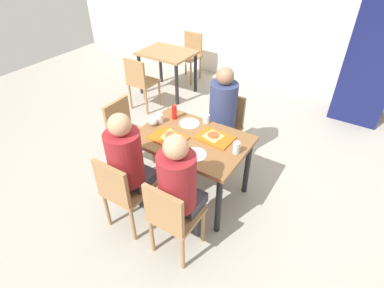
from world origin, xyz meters
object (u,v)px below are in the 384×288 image
at_px(plastic_cup_b, 175,152).
at_px(paper_plate_center, 189,123).
at_px(chair_near_left, 122,190).
at_px(background_chair_far, 190,53).
at_px(chair_left_end, 125,130).
at_px(person_in_red, 129,161).
at_px(chair_near_right, 171,216).
at_px(person_in_brown_jacket, 180,185).
at_px(chair_far_side, 226,124).
at_px(person_far_side, 221,111).
at_px(pizza_slice_b, 213,135).
at_px(main_table, 192,146).
at_px(drink_fridge, 374,58).
at_px(condiment_bottle, 174,112).
at_px(tray_red_far, 215,138).
at_px(pizza_slice_a, 170,136).
at_px(plastic_cup_a, 206,119).
at_px(paper_plate_near_edge, 195,154).
at_px(plastic_cup_c, 160,119).
at_px(soda_can, 236,148).
at_px(foil_bundle, 153,121).
at_px(tray_red_near, 168,138).
at_px(background_chair_near, 140,80).
at_px(background_table, 167,59).

bearing_deg(plastic_cup_b, paper_plate_center, 110.02).
relative_size(chair_near_left, background_chair_far, 1.00).
relative_size(chair_left_end, person_in_red, 0.68).
bearing_deg(chair_near_right, person_in_brown_jacket, 90.00).
relative_size(chair_far_side, paper_plate_center, 3.95).
distance_m(person_far_side, pizza_slice_b, 0.53).
bearing_deg(chair_near_right, main_table, 110.19).
height_order(main_table, drink_fridge, drink_fridge).
relative_size(pizza_slice_b, condiment_bottle, 1.51).
height_order(person_in_brown_jacket, tray_red_far, person_in_brown_jacket).
bearing_deg(pizza_slice_a, background_chair_far, 119.04).
bearing_deg(plastic_cup_a, paper_plate_near_edge, -69.98).
relative_size(tray_red_far, plastic_cup_c, 3.60).
xyz_separation_m(soda_can, foil_bundle, (-0.97, -0.04, -0.01)).
height_order(plastic_cup_c, condiment_bottle, condiment_bottle).
distance_m(paper_plate_center, soda_can, 0.69).
bearing_deg(tray_red_near, background_chair_near, 139.31).
bearing_deg(drink_fridge, plastic_cup_c, -121.82).
relative_size(chair_far_side, background_table, 0.97).
xyz_separation_m(main_table, pizza_slice_b, (0.17, 0.13, 0.13)).
relative_size(paper_plate_near_edge, condiment_bottle, 1.38).
height_order(tray_red_far, paper_plate_near_edge, tray_red_far).
distance_m(person_far_side, plastic_cup_a, 0.31).
distance_m(chair_near_right, plastic_cup_c, 1.15).
height_order(tray_red_near, background_table, tray_red_near).
bearing_deg(person_far_side, chair_near_left, -101.43).
bearing_deg(chair_near_left, condiment_bottle, 94.94).
bearing_deg(plastic_cup_b, chair_near_left, -125.31).
distance_m(tray_red_near, plastic_cup_a, 0.50).
bearing_deg(background_chair_far, chair_left_end, -73.75).
xyz_separation_m(tray_red_far, plastic_cup_c, (-0.65, -0.06, 0.04)).
relative_size(paper_plate_center, paper_plate_near_edge, 1.00).
distance_m(plastic_cup_b, foil_bundle, 0.60).
xyz_separation_m(person_in_red, pizza_slice_a, (0.09, 0.52, 0.02)).
relative_size(tray_red_near, background_table, 0.40).
bearing_deg(chair_near_right, condiment_bottle, 123.50).
height_order(pizza_slice_b, plastic_cup_b, plastic_cup_b).
xyz_separation_m(pizza_slice_b, soda_can, (0.31, -0.11, 0.04)).
distance_m(chair_far_side, condiment_bottle, 0.74).
distance_m(person_in_red, background_chair_near, 2.32).
xyz_separation_m(chair_near_right, plastic_cup_b, (-0.26, 0.44, 0.29)).
distance_m(main_table, chair_far_side, 0.79).
relative_size(plastic_cup_c, drink_fridge, 0.05).
bearing_deg(background_table, chair_left_end, -68.02).
bearing_deg(background_table, person_in_brown_jacket, -51.69).
bearing_deg(person_in_red, tray_red_near, 80.25).
xyz_separation_m(tray_red_near, pizza_slice_b, (0.37, 0.26, 0.02)).
bearing_deg(paper_plate_center, pizza_slice_b, -14.10).
bearing_deg(plastic_cup_a, plastic_cup_c, -147.36).
relative_size(pizza_slice_b, soda_can, 1.97).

